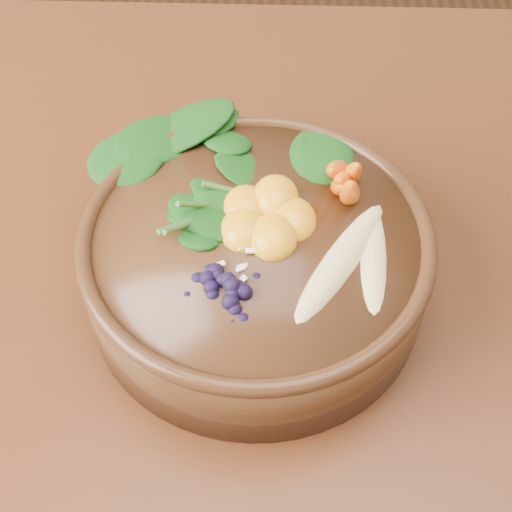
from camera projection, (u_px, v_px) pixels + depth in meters
stoneware_bowl at (256, 264)px, 0.55m from camera, size 0.34×0.34×0.07m
kale_heap at (231, 153)px, 0.55m from camera, size 0.21×0.20×0.04m
carrot_cluster at (350, 151)px, 0.53m from camera, size 0.07×0.07×0.07m
banana_halves at (359, 248)px, 0.50m from camera, size 0.09×0.14×0.03m
mandarin_cluster at (266, 206)px, 0.52m from camera, size 0.10×0.10×0.03m
blueberry_pile at (231, 275)px, 0.48m from camera, size 0.15×0.13×0.04m
coconut_flakes at (249, 250)px, 0.51m from camera, size 0.10×0.09×0.01m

